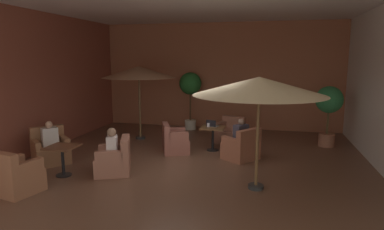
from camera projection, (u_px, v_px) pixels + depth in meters
ground_plane at (187, 170)px, 8.05m from camera, size 9.02×10.26×0.02m
wall_back_brick at (220, 76)px, 12.60m from camera, size 9.02×0.08×3.93m
wall_left_accent at (20, 85)px, 8.72m from camera, size 0.08×10.26×3.93m
cafe_table_front_left at (213, 132)px, 9.66m from camera, size 0.68×0.68×0.69m
armchair_front_left_north at (242, 148)px, 8.85m from camera, size 1.06×1.08×0.85m
armchair_front_left_east at (230, 133)px, 10.62m from camera, size 0.97×0.97×0.80m
armchair_front_left_south at (174, 141)px, 9.51m from camera, size 0.96×1.00×0.83m
cafe_table_front_right at (62, 153)px, 7.58m from camera, size 0.65×0.65×0.69m
armchair_front_right_north at (17, 177)px, 6.61m from camera, size 0.86×0.89×0.90m
armchair_front_right_east at (115, 160)px, 7.77m from camera, size 1.00×0.98×0.85m
armchair_front_right_south at (50, 150)px, 8.54m from camera, size 1.10×1.11×0.92m
patio_umbrella_tall_red at (259, 86)px, 6.56m from camera, size 2.62×2.62×2.29m
patio_umbrella_center_beige at (139, 72)px, 10.77m from camera, size 2.36×2.36×2.38m
potted_tree_left_corner at (190, 88)px, 12.35m from camera, size 0.82×0.82×2.13m
potted_tree_mid_left at (329, 106)px, 9.99m from camera, size 0.80×0.80×1.83m
patron_blue_shirt at (241, 132)px, 8.81m from camera, size 0.41×0.45×0.65m
patron_by_window at (50, 135)px, 8.44m from camera, size 0.42×0.44×0.63m
patron_with_friend at (112, 143)px, 7.70m from camera, size 0.34×0.42×0.65m
iced_drink_cup at (208, 125)px, 9.65m from camera, size 0.08×0.08×0.11m
open_laptop at (212, 125)px, 9.68m from camera, size 0.36×0.31×0.20m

